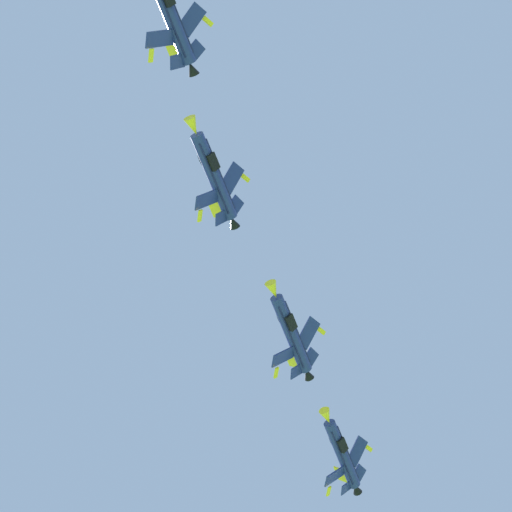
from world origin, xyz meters
The scene contains 4 objects.
fighter_jet_lead centered at (-16.07, 17.38, 111.37)m, with size 7.80×15.92×7.33m.
fighter_jet_left_wing centered at (-19.03, 38.04, 111.43)m, with size 7.03×15.92×8.01m.
fighter_jet_right_wing centered at (-17.23, 61.01, 107.23)m, with size 7.75×15.92×7.38m.
fighter_jet_left_outer centered at (-17.53, 83.02, 107.59)m, with size 7.75×15.92×7.39m.
Camera 1 is at (3.04, -4.33, 1.50)m, focal length 66.76 mm.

